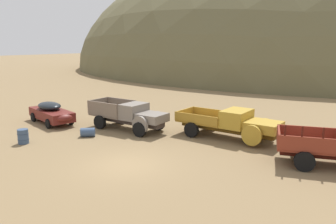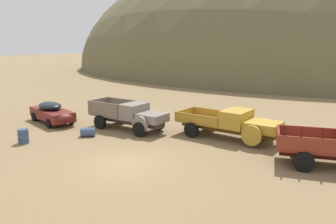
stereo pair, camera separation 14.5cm
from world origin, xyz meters
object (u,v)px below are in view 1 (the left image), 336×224
Objects in this scene: car_oxblood at (52,113)px; oil_drum_foreground at (23,136)px; oil_drum_tipped at (88,132)px; truck_primer_gray at (132,116)px; truck_mustard at (235,124)px.

oil_drum_foreground is (2.92, -4.22, -0.38)m from car_oxblood.
oil_drum_foreground reaches higher than oil_drum_tipped.
oil_drum_tipped is at bearing 57.58° from oil_drum_foreground.
truck_primer_gray is 6.97m from truck_mustard.
oil_drum_tipped is (-1.32, -2.87, -0.72)m from truck_primer_gray.
truck_mustard is 9.37m from oil_drum_tipped.
car_oxblood is at bearing 124.63° from oil_drum_foreground.
truck_primer_gray is at bearing 30.14° from car_oxblood.
car_oxblood is at bearing -163.46° from truck_primer_gray.
car_oxblood is 4.86× the size of oil_drum_tipped.
truck_primer_gray reaches higher than oil_drum_foreground.
oil_drum_tipped is 3.82m from oil_drum_foreground.
oil_drum_tipped is at bearing -147.53° from truck_mustard.
car_oxblood is 13.53m from truck_mustard.
truck_mustard is 6.30× the size of oil_drum_tipped.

